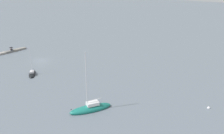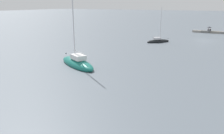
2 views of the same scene
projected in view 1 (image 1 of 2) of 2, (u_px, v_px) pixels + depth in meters
name	position (u px, v px, depth m)	size (l,w,h in m)	color
ground_plane	(41.00, 61.00, 78.37)	(500.00, 500.00, 0.00)	slate
seawall_pier	(12.00, 51.00, 87.73)	(10.40, 1.53, 0.65)	gray
person_seated_dark_left	(12.00, 49.00, 87.50)	(0.41, 0.62, 0.73)	#1E2333
person_seated_grey_right	(11.00, 50.00, 87.02)	(0.41, 0.62, 0.73)	#1E2333
umbrella_open_black	(11.00, 47.00, 86.96)	(1.40, 1.40, 1.30)	black
sailboat_teal_far	(91.00, 108.00, 48.71)	(8.78, 6.18, 12.57)	#197266
sailboat_black_outer	(32.00, 74.00, 66.80)	(5.13, 5.53, 8.44)	black
mooring_buoy_near	(209.00, 108.00, 49.46)	(0.58, 0.58, 0.58)	white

